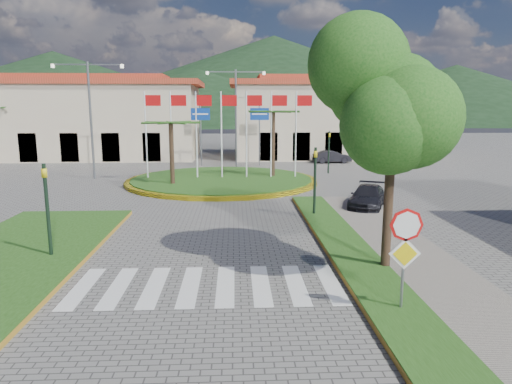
{
  "coord_description": "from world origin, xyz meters",
  "views": [
    {
      "loc": [
        0.9,
        -8.22,
        4.96
      ],
      "look_at": [
        1.65,
        8.0,
        1.94
      ],
      "focal_mm": 32.0,
      "sensor_mm": 36.0,
      "label": 1
    }
  ],
  "objects_px": {
    "car_side_right": "(368,197)",
    "roundabout_island": "(222,180)",
    "deciduous_tree": "(394,100)",
    "white_van": "(153,153)",
    "car_dark_b": "(332,157)",
    "car_dark_a": "(174,154)",
    "stop_sign": "(405,244)"
  },
  "relations": [
    {
      "from": "roundabout_island",
      "to": "car_side_right",
      "type": "xyz_separation_m",
      "value": [
        7.5,
        -8.16,
        0.38
      ]
    },
    {
      "from": "car_dark_a",
      "to": "car_side_right",
      "type": "bearing_deg",
      "value": -130.85
    },
    {
      "from": "roundabout_island",
      "to": "car_dark_b",
      "type": "xyz_separation_m",
      "value": [
        9.67,
        10.56,
        0.39
      ]
    },
    {
      "from": "car_dark_a",
      "to": "roundabout_island",
      "type": "bearing_deg",
      "value": -140.59
    },
    {
      "from": "stop_sign",
      "to": "car_dark_a",
      "type": "height_order",
      "value": "stop_sign"
    },
    {
      "from": "roundabout_island",
      "to": "deciduous_tree",
      "type": "bearing_deg",
      "value": -72.09
    },
    {
      "from": "roundabout_island",
      "to": "car_dark_a",
      "type": "distance_m",
      "value": 14.0
    },
    {
      "from": "white_van",
      "to": "car_dark_b",
      "type": "distance_m",
      "value": 17.29
    },
    {
      "from": "car_side_right",
      "to": "roundabout_island",
      "type": "bearing_deg",
      "value": 155.76
    },
    {
      "from": "roundabout_island",
      "to": "stop_sign",
      "type": "bearing_deg",
      "value": -76.27
    },
    {
      "from": "stop_sign",
      "to": "white_van",
      "type": "bearing_deg",
      "value": 109.12
    },
    {
      "from": "roundabout_island",
      "to": "white_van",
      "type": "distance_m",
      "value": 16.29
    },
    {
      "from": "deciduous_tree",
      "to": "white_van",
      "type": "distance_m",
      "value": 34.38
    },
    {
      "from": "car_dark_b",
      "to": "deciduous_tree",
      "type": "bearing_deg",
      "value": 167.66
    },
    {
      "from": "roundabout_island",
      "to": "white_van",
      "type": "relative_size",
      "value": 2.97
    },
    {
      "from": "car_dark_b",
      "to": "car_side_right",
      "type": "height_order",
      "value": "car_dark_b"
    },
    {
      "from": "stop_sign",
      "to": "car_side_right",
      "type": "xyz_separation_m",
      "value": [
        2.6,
        11.87,
        -1.23
      ]
    },
    {
      "from": "roundabout_island",
      "to": "car_dark_b",
      "type": "distance_m",
      "value": 14.32
    },
    {
      "from": "white_van",
      "to": "car_side_right",
      "type": "xyz_separation_m",
      "value": [
        14.63,
        -22.81,
        -0.04
      ]
    },
    {
      "from": "stop_sign",
      "to": "car_dark_a",
      "type": "bearing_deg",
      "value": 106.45
    },
    {
      "from": "stop_sign",
      "to": "car_side_right",
      "type": "relative_size",
      "value": 0.69
    },
    {
      "from": "deciduous_tree",
      "to": "white_van",
      "type": "relative_size",
      "value": 1.59
    },
    {
      "from": "car_dark_b",
      "to": "car_dark_a",
      "type": "bearing_deg",
      "value": 76.36
    },
    {
      "from": "stop_sign",
      "to": "white_van",
      "type": "xyz_separation_m",
      "value": [
        -12.03,
        34.68,
        -1.2
      ]
    },
    {
      "from": "white_van",
      "to": "car_dark_b",
      "type": "height_order",
      "value": "white_van"
    },
    {
      "from": "deciduous_tree",
      "to": "car_dark_b",
      "type": "distance_m",
      "value": 28.25
    },
    {
      "from": "car_dark_a",
      "to": "stop_sign",
      "type": "bearing_deg",
      "value": -144.61
    },
    {
      "from": "stop_sign",
      "to": "deciduous_tree",
      "type": "relative_size",
      "value": 0.39
    },
    {
      "from": "white_van",
      "to": "car_dark_a",
      "type": "distance_m",
      "value": 2.71
    },
    {
      "from": "stop_sign",
      "to": "deciduous_tree",
      "type": "xyz_separation_m",
      "value": [
        0.6,
        3.04,
        3.38
      ]
    },
    {
      "from": "deciduous_tree",
      "to": "car_side_right",
      "type": "bearing_deg",
      "value": 77.25
    },
    {
      "from": "roundabout_island",
      "to": "stop_sign",
      "type": "relative_size",
      "value": 4.79
    }
  ]
}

